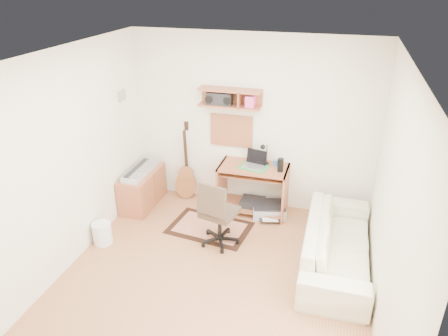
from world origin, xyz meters
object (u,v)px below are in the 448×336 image
(desk, at_px, (253,189))
(task_chair, at_px, (220,212))
(sofa, at_px, (338,237))
(printer, at_px, (269,210))
(cabinet, at_px, (142,188))

(desk, relative_size, task_chair, 1.05)
(sofa, bearing_deg, desk, 53.30)
(task_chair, relative_size, printer, 1.98)
(task_chair, relative_size, cabinet, 1.06)
(task_chair, relative_size, sofa, 0.48)
(printer, xyz_separation_m, sofa, (1.01, -0.90, 0.30))
(sofa, bearing_deg, cabinet, 76.96)
(task_chair, xyz_separation_m, cabinet, (-1.44, 0.66, -0.20))
(printer, bearing_deg, sofa, -56.02)
(desk, bearing_deg, task_chair, -104.95)
(cabinet, relative_size, sofa, 0.45)
(desk, bearing_deg, printer, -10.11)
(desk, xyz_separation_m, task_chair, (-0.25, -0.92, 0.10))
(cabinet, xyz_separation_m, sofa, (2.96, -0.69, 0.11))
(cabinet, relative_size, printer, 1.87)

